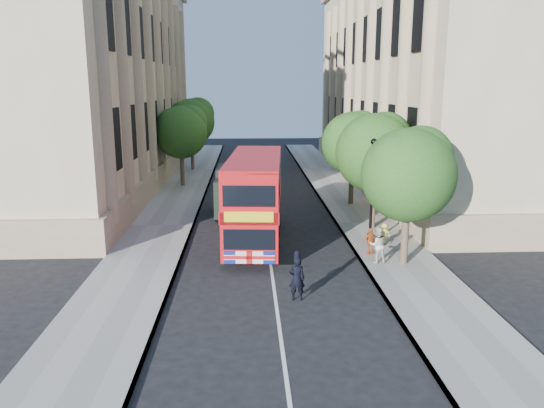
{
  "coord_description": "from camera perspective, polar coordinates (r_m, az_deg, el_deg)",
  "views": [
    {
      "loc": [
        -1.0,
        -18.75,
        7.75
      ],
      "look_at": [
        0.15,
        5.39,
        2.3
      ],
      "focal_mm": 35.0,
      "sensor_mm": 36.0,
      "label": 1
    }
  ],
  "objects": [
    {
      "name": "tree_right_near",
      "position": [
        23.1,
        14.57,
        3.58
      ],
      "size": [
        4.0,
        4.0,
        6.08
      ],
      "color": "#473828",
      "rests_on": "ground"
    },
    {
      "name": "ground",
      "position": [
        20.31,
        0.31,
        -9.72
      ],
      "size": [
        120.0,
        120.0,
        0.0
      ],
      "primitive_type": "plane",
      "color": "black",
      "rests_on": "ground"
    },
    {
      "name": "lamp_post",
      "position": [
        26.0,
        10.68,
        0.86
      ],
      "size": [
        0.32,
        0.32,
        5.16
      ],
      "color": "black",
      "rests_on": "pavement_right"
    },
    {
      "name": "tree_left_far",
      "position": [
        41.21,
        -9.72,
        7.93
      ],
      "size": [
        4.0,
        4.0,
        6.3
      ],
      "color": "#473828",
      "rests_on": "ground"
    },
    {
      "name": "child_a",
      "position": [
        24.76,
        10.55,
        -3.96
      ],
      "size": [
        0.78,
        0.49,
        1.24
      ],
      "primitive_type": "imported",
      "rotation": [
        0.0,
        0.0,
        3.42
      ],
      "color": "#CA5623",
      "rests_on": "pavement_right"
    },
    {
      "name": "tree_right_far",
      "position": [
        34.64,
        8.74,
        6.87
      ],
      "size": [
        4.0,
        4.0,
        6.15
      ],
      "color": "#473828",
      "rests_on": "ground"
    },
    {
      "name": "child_b",
      "position": [
        26.51,
        12.0,
        -3.14
      ],
      "size": [
        0.75,
        0.56,
        1.03
      ],
      "primitive_type": "imported",
      "rotation": [
        0.0,
        0.0,
        3.44
      ],
      "color": "#E8D94F",
      "rests_on": "pavement_right"
    },
    {
      "name": "police_constable",
      "position": [
        19.58,
        2.69,
        -8.04
      ],
      "size": [
        0.6,
        0.39,
        1.64
      ],
      "primitive_type": "imported",
      "rotation": [
        0.0,
        0.0,
        3.14
      ],
      "color": "black",
      "rests_on": "ground"
    },
    {
      "name": "tree_right_mid",
      "position": [
        28.8,
        11.09,
        5.88
      ],
      "size": [
        4.2,
        4.2,
        6.37
      ],
      "color": "#473828",
      "rests_on": "ground"
    },
    {
      "name": "pavement_left",
      "position": [
        30.13,
        -11.71,
        -2.35
      ],
      "size": [
        3.5,
        80.0,
        0.12
      ],
      "primitive_type": "cube",
      "color": "gray",
      "rests_on": "ground"
    },
    {
      "name": "box_van",
      "position": [
        32.11,
        -4.11,
        1.26
      ],
      "size": [
        2.18,
        5.04,
        2.85
      ],
      "rotation": [
        0.0,
        0.0,
        -0.03
      ],
      "color": "black",
      "rests_on": "ground"
    },
    {
      "name": "pavement_right",
      "position": [
        30.51,
        10.15,
        -2.09
      ],
      "size": [
        3.5,
        80.0,
        0.12
      ],
      "primitive_type": "cube",
      "color": "gray",
      "rests_on": "ground"
    },
    {
      "name": "building_left",
      "position": [
        44.64,
        -19.97,
        13.58
      ],
      "size": [
        12.0,
        38.0,
        18.0
      ],
      "primitive_type": "cube",
      "color": "tan",
      "rests_on": "ground"
    },
    {
      "name": "double_decker_bus",
      "position": [
        26.19,
        -1.83,
        0.81
      ],
      "size": [
        3.09,
        9.37,
        4.26
      ],
      "rotation": [
        0.0,
        0.0,
        -0.07
      ],
      "color": "#B90C10",
      "rests_on": "ground"
    },
    {
      "name": "woman_pedestrian",
      "position": [
        23.65,
        11.33,
        -4.33
      ],
      "size": [
        0.8,
        0.64,
        1.6
      ],
      "primitive_type": "imported",
      "rotation": [
        0.0,
        0.0,
        3.1
      ],
      "color": "beige",
      "rests_on": "pavement_right"
    },
    {
      "name": "building_right",
      "position": [
        45.25,
        16.86,
        13.76
      ],
      "size": [
        12.0,
        38.0,
        18.0
      ],
      "primitive_type": "cube",
      "color": "tan",
      "rests_on": "ground"
    },
    {
      "name": "tree_left_back",
      "position": [
        49.13,
        -8.62,
        9.01
      ],
      "size": [
        4.2,
        4.2,
        6.65
      ],
      "color": "#473828",
      "rests_on": "ground"
    }
  ]
}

